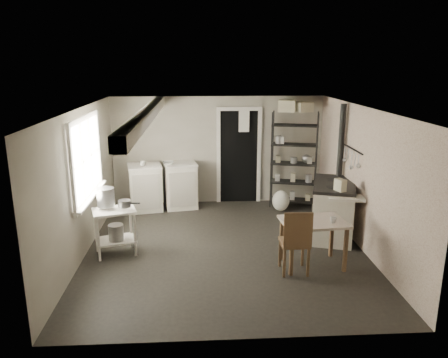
{
  "coord_description": "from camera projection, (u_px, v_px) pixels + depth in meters",
  "views": [
    {
      "loc": [
        -0.42,
        -6.71,
        2.98
      ],
      "look_at": [
        0.0,
        0.3,
        1.1
      ],
      "focal_mm": 35.0,
      "sensor_mm": 36.0,
      "label": 1
    }
  ],
  "objects": [
    {
      "name": "work_table",
      "position": [
        313.0,
        242.0,
        6.53
      ],
      "size": [
        1.0,
        0.74,
        0.72
      ],
      "primitive_type": null,
      "rotation": [
        0.0,
        0.0,
        0.09
      ],
      "color": "beige",
      "rests_on": "ground"
    },
    {
      "name": "wall_right",
      "position": [
        363.0,
        179.0,
        7.1
      ],
      "size": [
        0.02,
        5.0,
        2.3
      ],
      "primitive_type": "cube",
      "color": "#9D9686",
      "rests_on": "ground"
    },
    {
      "name": "storage_box_a",
      "position": [
        287.0,
        112.0,
        8.89
      ],
      "size": [
        0.41,
        0.38,
        0.23
      ],
      "primitive_type": "cube",
      "rotation": [
        0.0,
        0.0,
        -0.3
      ],
      "color": "beige",
      "rests_on": "shelf_rack"
    },
    {
      "name": "window",
      "position": [
        85.0,
        159.0,
        6.94
      ],
      "size": [
        0.12,
        1.76,
        1.28
      ],
      "primitive_type": null,
      "color": "silver",
      "rests_on": "wall_left"
    },
    {
      "name": "base_cabinets",
      "position": [
        163.0,
        187.0,
        9.12
      ],
      "size": [
        1.54,
        0.87,
        0.96
      ],
      "primitive_type": null,
      "rotation": [
        0.0,
        0.0,
        0.18
      ],
      "color": "beige",
      "rests_on": "ground"
    },
    {
      "name": "stovepipe",
      "position": [
        341.0,
        142.0,
        7.84
      ],
      "size": [
        0.13,
        0.13,
        1.41
      ],
      "primitive_type": null,
      "rotation": [
        0.0,
        0.0,
        0.16
      ],
      "color": "black",
      "rests_on": "stove"
    },
    {
      "name": "shelf_rack",
      "position": [
        294.0,
        163.0,
        9.14
      ],
      "size": [
        1.01,
        0.59,
        2.01
      ],
      "primitive_type": null,
      "rotation": [
        0.0,
        0.0,
        -0.24
      ],
      "color": "black",
      "rests_on": "ground"
    },
    {
      "name": "shelf_jar",
      "position": [
        282.0,
        142.0,
        9.06
      ],
      "size": [
        0.12,
        0.12,
        0.21
      ],
      "primitive_type": "imported",
      "rotation": [
        0.0,
        0.0,
        -0.31
      ],
      "color": "silver",
      "rests_on": "shelf_rack"
    },
    {
      "name": "counter_cup",
      "position": [
        143.0,
        165.0,
        8.83
      ],
      "size": [
        0.16,
        0.16,
        0.1
      ],
      "primitive_type": "imported",
      "rotation": [
        0.0,
        0.0,
        -0.41
      ],
      "color": "silver",
      "rests_on": "base_cabinets"
    },
    {
      "name": "table_cup",
      "position": [
        333.0,
        217.0,
        6.34
      ],
      "size": [
        0.11,
        0.11,
        0.09
      ],
      "primitive_type": "imported",
      "rotation": [
        0.0,
        0.0,
        0.26
      ],
      "color": "silver",
      "rests_on": "work_table"
    },
    {
      "name": "bucket",
      "position": [
        116.0,
        232.0,
        6.88
      ],
      "size": [
        0.3,
        0.3,
        0.26
      ],
      "primitive_type": "cylinder",
      "rotation": [
        0.0,
        0.0,
        0.32
      ],
      "color": "#AAAAAC",
      "rests_on": "prep_table"
    },
    {
      "name": "saucepan",
      "position": [
        124.0,
        204.0,
        6.8
      ],
      "size": [
        0.23,
        0.23,
        0.11
      ],
      "primitive_type": "cylinder",
      "rotation": [
        0.0,
        0.0,
        0.19
      ],
      "color": "#AAAAAC",
      "rests_on": "prep_table"
    },
    {
      "name": "floor_crock",
      "position": [
        325.0,
        242.0,
        7.31
      ],
      "size": [
        0.14,
        0.14,
        0.14
      ],
      "primitive_type": "cylinder",
      "rotation": [
        0.0,
        0.0,
        0.34
      ],
      "color": "silver",
      "rests_on": "ground"
    },
    {
      "name": "flour_sack",
      "position": [
        281.0,
        200.0,
        9.01
      ],
      "size": [
        0.38,
        0.33,
        0.43
      ],
      "primitive_type": "ellipsoid",
      "rotation": [
        0.0,
        0.0,
        -0.08
      ],
      "color": "silver",
      "rests_on": "ground"
    },
    {
      "name": "ceiling",
      "position": [
        225.0,
        108.0,
        6.67
      ],
      "size": [
        5.0,
        5.0,
        0.0
      ],
      "primitive_type": "plane",
      "rotation": [
        3.14,
        0.0,
        0.0
      ],
      "color": "silver",
      "rests_on": "wall_back"
    },
    {
      "name": "stockpot",
      "position": [
        106.0,
        197.0,
        6.83
      ],
      "size": [
        0.28,
        0.28,
        0.29
      ],
      "primitive_type": "cylinder",
      "rotation": [
        0.0,
        0.0,
        0.02
      ],
      "color": "#AAAAAC",
      "rests_on": "prep_table"
    },
    {
      "name": "storage_box_b",
      "position": [
        303.0,
        113.0,
        8.86
      ],
      "size": [
        0.38,
        0.37,
        0.2
      ],
      "primitive_type": "cube",
      "rotation": [
        0.0,
        0.0,
        0.34
      ],
      "color": "beige",
      "rests_on": "shelf_rack"
    },
    {
      "name": "utensil_rail",
      "position": [
        349.0,
        148.0,
        7.57
      ],
      "size": [
        0.06,
        1.2,
        0.44
      ],
      "primitive_type": null,
      "color": "#AAAAAC",
      "rests_on": "wall_right"
    },
    {
      "name": "prep_table",
      "position": [
        115.0,
        230.0,
        6.93
      ],
      "size": [
        0.76,
        0.64,
        0.74
      ],
      "primitive_type": null,
      "rotation": [
        0.0,
        0.0,
        0.3
      ],
      "color": "silver",
      "rests_on": "ground"
    },
    {
      "name": "wall_back",
      "position": [
        218.0,
        150.0,
        9.38
      ],
      "size": [
        4.5,
        0.02,
        2.3
      ],
      "primitive_type": "cube",
      "color": "#9D9686",
      "rests_on": "ground"
    },
    {
      "name": "mixing_bowl",
      "position": [
        168.0,
        164.0,
        8.97
      ],
      "size": [
        0.31,
        0.31,
        0.07
      ],
      "primitive_type": "imported",
      "rotation": [
        0.0,
        0.0,
        0.06
      ],
      "color": "silver",
      "rests_on": "base_cabinets"
    },
    {
      "name": "ceiling_beam",
      "position": [
        146.0,
        115.0,
        6.63
      ],
      "size": [
        0.18,
        5.0,
        0.18
      ],
      "primitive_type": null,
      "color": "silver",
      "rests_on": "ceiling"
    },
    {
      "name": "wall_front",
      "position": [
        240.0,
        243.0,
        4.56
      ],
      "size": [
        4.5,
        0.02,
        2.3
      ],
      "primitive_type": "cube",
      "color": "#9D9686",
      "rests_on": "ground"
    },
    {
      "name": "side_ledge",
      "position": [
        344.0,
        223.0,
        7.15
      ],
      "size": [
        0.63,
        0.41,
        0.89
      ],
      "primitive_type": null,
      "rotation": [
        0.0,
        0.0,
        -0.19
      ],
      "color": "silver",
      "rests_on": "ground"
    },
    {
      "name": "stove",
      "position": [
        333.0,
        212.0,
        7.66
      ],
      "size": [
        1.02,
        1.37,
        0.96
      ],
      "primitive_type": null,
      "rotation": [
        0.0,
        0.0,
        -0.31
      ],
      "color": "beige",
      "rests_on": "ground"
    },
    {
      "name": "chair",
      "position": [
        294.0,
        241.0,
        6.31
      ],
      "size": [
        0.4,
        0.42,
        0.98
      ],
      "primitive_type": null,
      "rotation": [
        0.0,
        0.0,
        0.0
      ],
      "color": "#503722",
      "rests_on": "ground"
    },
    {
      "name": "doorway",
      "position": [
        239.0,
        157.0,
        9.41
      ],
      "size": [
        0.96,
        0.1,
        2.08
      ],
      "primitive_type": null,
      "color": "silver",
      "rests_on": "ground"
    },
    {
      "name": "wallpaper_panel",
      "position": [
        362.0,
        179.0,
        7.1
      ],
      "size": [
        0.01,
        5.0,
        2.3
      ],
      "primitive_type": null,
      "color": "beige",
      "rests_on": "wall_right"
    },
    {
      "name": "oats_box",
      "position": [
        340.0,
        188.0,
        7.05
      ],
      "size": [
        0.17,
        0.21,
        0.28
      ],
      "primitive_type": "cube",
      "rotation": [
        0.0,
        0.0,
        0.38
      ],
      "color": "beige",
      "rests_on": "side_ledge"
    },
    {
      "name": "wall_left",
      "position": [
        82.0,
        183.0,
        6.84
      ],
      "size": [
        0.02,
        5.0,
        2.3
      ],
      "primitive_type": "cube",
      "color": "#9D9686",
      "rests_on": "ground"
    },
    {
      "name": "floor",
      "position": [
        225.0,
        247.0,
        7.26
      ],
      "size": [
        5.0,
        5.0,
        0.0
      ],
      "primitive_type": "plane",
      "color": "black",
      "rests_on": "ground"
    }
  ]
}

